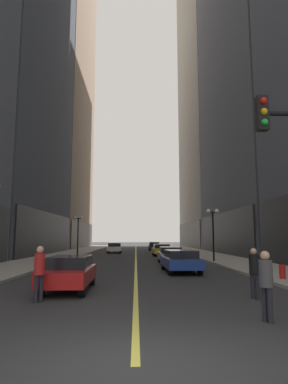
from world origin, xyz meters
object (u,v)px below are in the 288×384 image
Objects in this scene: pedestrian_with_orange_bag at (266,280)px; car_navy at (154,246)px; car_silver at (170,254)px; car_yellow at (161,250)px; pedestrian_in_red_jacket at (39,269)px; car_blue at (180,260)px; fire_hydrant_right at (282,273)px; pedestrian_in_black_coat at (254,269)px; street_lamp_right_mid at (213,223)px; car_white at (115,247)px; street_lamp_left_far at (78,226)px; car_red at (69,272)px.

car_navy is at bearing 90.48° from pedestrian_with_orange_bag.
car_navy is (0.17, 26.51, 0.00)m from car_silver.
car_yellow and car_navy have the same top height.
car_yellow is 2.26× the size of pedestrian_in_red_jacket.
fire_hydrant_right is at bearing -45.50° from car_blue.
fire_hydrant_right is at bearing 25.03° from pedestrian_in_red_jacket.
car_silver is 18.16m from pedestrian_with_orange_bag.
pedestrian_in_red_jacket is (-7.21, -0.47, 0.06)m from pedestrian_in_black_coat.
fire_hydrant_right is (3.64, 7.30, -0.61)m from pedestrian_with_orange_bag.
street_lamp_right_mid reaches higher than car_yellow.
fire_hydrant_right is at bearing -68.93° from car_silver.
car_silver is at bearing 111.07° from fire_hydrant_right.
car_white is 1.02× the size of street_lamp_right_mid.
pedestrian_in_black_coat is (1.36, -15.06, 0.27)m from car_silver.
pedestrian_with_orange_bag is 2.17× the size of fire_hydrant_right.
street_lamp_left_far is (-9.66, 28.26, 2.24)m from pedestrian_with_orange_bag.
car_silver and car_white have the same top height.
street_lamp_right_mid is (3.74, 7.29, 2.54)m from car_blue.
car_blue reaches higher than fire_hydrant_right.
street_lamp_right_mid reaches higher than car_navy.
car_yellow is at bearing 77.04° from car_red.
car_red is at bearing -128.88° from car_blue.
car_blue is 1.00× the size of car_navy.
car_red and car_blue have the same top height.
car_red is 16.74m from street_lamp_right_mid.
car_red is 0.89× the size of car_silver.
car_silver is at bearing 89.49° from car_blue.
car_white is at bearing 108.50° from fire_hydrant_right.
car_white is (-5.71, 7.65, 0.00)m from car_yellow.
pedestrian_in_black_coat is (1.18, -41.57, 0.27)m from car_navy.
street_lamp_right_mid is (3.68, 0.75, 2.54)m from car_silver.
car_yellow is 2.34× the size of pedestrian_with_orange_bag.
street_lamp_right_mid is 5.54× the size of fire_hydrant_right.
car_blue is 2.65× the size of pedestrian_in_red_jacket.
car_white is 5.67× the size of fire_hydrant_right.
pedestrian_in_red_jacket is (-0.50, -2.43, 0.34)m from car_red.
car_silver is 1.12× the size of car_yellow.
fire_hydrant_right is at bearing -79.34° from car_yellow.
pedestrian_with_orange_bag is (0.42, -28.85, 0.30)m from car_yellow.
pedestrian_in_red_jacket is at bearing -122.80° from car_blue.
car_yellow is at bearing 100.66° from fire_hydrant_right.
pedestrian_in_black_coat is (6.71, -1.95, 0.28)m from car_red.
street_lamp_left_far is 15.86m from street_lamp_right_mid.
car_blue is 11.63m from pedestrian_with_orange_bag.
street_lamp_left_far reaches higher than car_blue.
car_red is at bearing -97.94° from car_navy.
car_red is at bearing 139.48° from pedestrian_with_orange_bag.
car_white is 9.31m from street_lamp_left_far.
street_lamp_right_mid is 11.96m from fire_hydrant_right.
car_blue is at bearing 57.20° from pedestrian_in_red_jacket.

